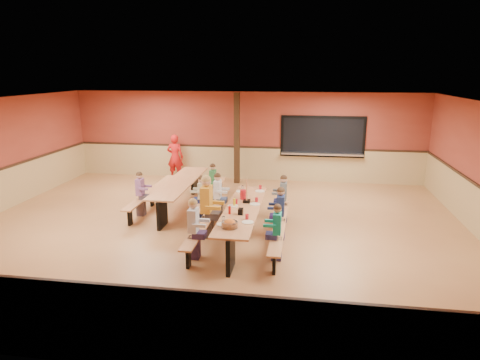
# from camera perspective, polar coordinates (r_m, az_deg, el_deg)

# --- Properties ---
(ground) EXTENTS (12.00, 12.00, 0.00)m
(ground) POSITION_cam_1_polar(r_m,az_deg,el_deg) (10.31, -3.20, -6.57)
(ground) COLOR #9A633A
(ground) RESTS_ON ground
(room_envelope) EXTENTS (12.04, 10.04, 3.02)m
(room_envelope) POSITION_cam_1_polar(r_m,az_deg,el_deg) (10.08, -3.26, -2.90)
(room_envelope) COLOR brown
(room_envelope) RESTS_ON ground
(kitchen_pass_through) EXTENTS (2.78, 0.28, 1.38)m
(kitchen_pass_through) POSITION_cam_1_polar(r_m,az_deg,el_deg) (14.55, 10.95, 5.46)
(kitchen_pass_through) COLOR black
(kitchen_pass_through) RESTS_ON ground
(structural_post) EXTENTS (0.18, 0.18, 3.00)m
(structural_post) POSITION_cam_1_polar(r_m,az_deg,el_deg) (14.16, -0.41, 5.53)
(structural_post) COLOR black
(structural_post) RESTS_ON ground
(cafeteria_table_main) EXTENTS (1.91, 3.70, 0.74)m
(cafeteria_table_main) POSITION_cam_1_polar(r_m,az_deg,el_deg) (9.52, 0.35, -4.98)
(cafeteria_table_main) COLOR #BE794B
(cafeteria_table_main) RESTS_ON ground
(cafeteria_table_second) EXTENTS (1.91, 3.70, 0.74)m
(cafeteria_table_second) POSITION_cam_1_polar(r_m,az_deg,el_deg) (11.86, -7.98, -1.19)
(cafeteria_table_second) COLOR #BE794B
(cafeteria_table_second) RESTS_ON ground
(seated_child_white_left) EXTENTS (0.38, 0.31, 1.23)m
(seated_child_white_left) POSITION_cam_1_polar(r_m,az_deg,el_deg) (8.62, -6.21, -6.55)
(seated_child_white_left) COLOR silver
(seated_child_white_left) RESTS_ON ground
(seated_adult_yellow) EXTENTS (0.47, 0.39, 1.42)m
(seated_adult_yellow) POSITION_cam_1_polar(r_m,az_deg,el_deg) (9.65, -4.47, -3.61)
(seated_adult_yellow) COLOR orange
(seated_adult_yellow) RESTS_ON ground
(seated_child_grey_left) EXTENTS (0.36, 0.29, 1.18)m
(seated_child_grey_left) POSITION_cam_1_polar(r_m,az_deg,el_deg) (10.82, -3.00, -2.23)
(seated_child_grey_left) COLOR silver
(seated_child_grey_left) RESTS_ON ground
(seated_child_teal_right) EXTENTS (0.34, 0.28, 1.15)m
(seated_child_teal_right) POSITION_cam_1_polar(r_m,az_deg,el_deg) (8.55, 4.95, -7.00)
(seated_child_teal_right) COLOR #159481
(seated_child_teal_right) RESTS_ON ground
(seated_child_navy_right) EXTENTS (0.36, 0.29, 1.19)m
(seated_child_navy_right) POSITION_cam_1_polar(r_m,az_deg,el_deg) (9.58, 5.40, -4.49)
(seated_child_navy_right) COLOR navy
(seated_child_navy_right) RESTS_ON ground
(seated_child_char_right) EXTENTS (0.35, 0.29, 1.18)m
(seated_child_char_right) POSITION_cam_1_polar(r_m,az_deg,el_deg) (10.69, 5.78, -2.51)
(seated_child_char_right) COLOR #50575A
(seated_child_char_right) RESTS_ON ground
(seated_child_purple_sec) EXTENTS (0.34, 0.28, 1.15)m
(seated_child_purple_sec) POSITION_cam_1_polar(r_m,az_deg,el_deg) (11.38, -13.14, -1.84)
(seated_child_purple_sec) COLOR #835184
(seated_child_purple_sec) RESTS_ON ground
(seated_child_green_sec) EXTENTS (0.34, 0.28, 1.15)m
(seated_child_green_sec) POSITION_cam_1_polar(r_m,az_deg,el_deg) (12.06, -3.63, -0.57)
(seated_child_green_sec) COLOR #307940
(seated_child_green_sec) RESTS_ON ground
(seated_child_tan_sec) EXTENTS (0.33, 0.27, 1.13)m
(seated_child_tan_sec) POSITION_cam_1_polar(r_m,az_deg,el_deg) (10.82, -5.12, -2.42)
(seated_child_tan_sec) COLOR #B8B691
(seated_child_tan_sec) RESTS_ON ground
(standing_woman) EXTENTS (0.59, 0.39, 1.57)m
(standing_woman) POSITION_cam_1_polar(r_m,az_deg,el_deg) (14.93, -8.64, 3.04)
(standing_woman) COLOR red
(standing_woman) RESTS_ON ground
(punch_pitcher) EXTENTS (0.16, 0.16, 0.22)m
(punch_pitcher) POSITION_cam_1_polar(r_m,az_deg,el_deg) (10.06, 0.44, -1.96)
(punch_pitcher) COLOR red
(punch_pitcher) RESTS_ON cafeteria_table_main
(chip_bowl) EXTENTS (0.32, 0.32, 0.15)m
(chip_bowl) POSITION_cam_1_polar(r_m,az_deg,el_deg) (8.28, -1.39, -5.87)
(chip_bowl) COLOR orange
(chip_bowl) RESTS_ON cafeteria_table_main
(napkin_dispenser) EXTENTS (0.10, 0.14, 0.13)m
(napkin_dispenser) POSITION_cam_1_polar(r_m,az_deg,el_deg) (9.02, 0.09, -4.21)
(napkin_dispenser) COLOR black
(napkin_dispenser) RESTS_ON cafeteria_table_main
(condiment_mustard) EXTENTS (0.06, 0.06, 0.17)m
(condiment_mustard) POSITION_cam_1_polar(r_m,az_deg,el_deg) (9.57, -0.77, -2.99)
(condiment_mustard) COLOR yellow
(condiment_mustard) RESTS_ON cafeteria_table_main
(condiment_ketchup) EXTENTS (0.06, 0.06, 0.17)m
(condiment_ketchup) POSITION_cam_1_polar(r_m,az_deg,el_deg) (9.05, -1.40, -4.03)
(condiment_ketchup) COLOR #B2140F
(condiment_ketchup) RESTS_ON cafeteria_table_main
(table_paddle) EXTENTS (0.16, 0.16, 0.56)m
(table_paddle) POSITION_cam_1_polar(r_m,az_deg,el_deg) (9.81, 0.90, -2.24)
(table_paddle) COLOR black
(table_paddle) RESTS_ON cafeteria_table_main
(place_settings) EXTENTS (0.65, 3.30, 0.11)m
(place_settings) POSITION_cam_1_polar(r_m,az_deg,el_deg) (9.43, 0.35, -3.44)
(place_settings) COLOR beige
(place_settings) RESTS_ON cafeteria_table_main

